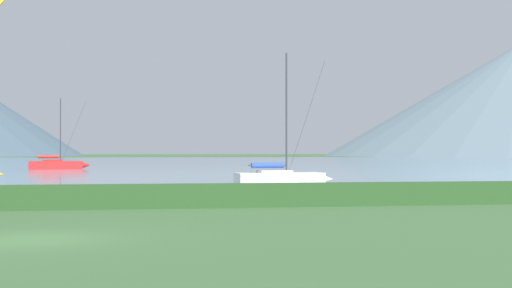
{
  "coord_description": "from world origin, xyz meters",
  "views": [
    {
      "loc": [
        2.56,
        -21.68,
        2.48
      ],
      "look_at": [
        16.82,
        58.2,
        3.21
      ],
      "focal_mm": 52.6,
      "sensor_mm": 36.0,
      "label": 1
    }
  ],
  "objects": [
    {
      "name": "ground_plane",
      "position": [
        0.0,
        0.0,
        0.0
      ],
      "size": [
        1000.0,
        1000.0,
        0.0
      ],
      "primitive_type": "plane",
      "color": "#385B33"
    },
    {
      "name": "sailboat_slip_3",
      "position": [
        13.35,
        29.09,
        0.59
      ],
      "size": [
        7.09,
        2.58,
        9.27
      ],
      "rotation": [
        0.0,
        0.0,
        0.09
      ],
      "color": "white",
      "rests_on": "harbor_water"
    },
    {
      "name": "hedge_line",
      "position": [
        0.0,
        11.0,
        0.52
      ],
      "size": [
        80.0,
        1.2,
        1.03
      ],
      "primitive_type": "cube",
      "color": "#284C23",
      "rests_on": "ground_plane"
    },
    {
      "name": "sailboat_slip_5",
      "position": [
        -6.09,
        81.35,
        0.66
      ],
      "size": [
        8.13,
        2.89,
        9.48
      ],
      "rotation": [
        0.0,
        0.0,
        0.08
      ],
      "color": "red",
      "rests_on": "harbor_water"
    },
    {
      "name": "harbor_water",
      "position": [
        0.0,
        137.0,
        0.0
      ],
      "size": [
        320.0,
        246.0,
        0.0
      ],
      "primitive_type": "cube",
      "color": "slate",
      "rests_on": "ground_plane"
    }
  ]
}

